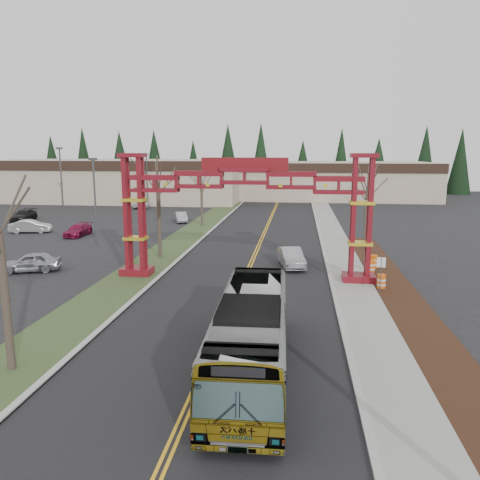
% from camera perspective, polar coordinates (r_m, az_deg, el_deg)
% --- Properties ---
extents(ground, '(200.00, 200.00, 0.00)m').
position_cam_1_polar(ground, '(17.29, -6.82, -20.68)').
color(ground, black).
rests_on(ground, ground).
extents(road, '(12.00, 110.00, 0.02)m').
position_cam_1_polar(road, '(40.48, 1.69, -2.11)').
color(road, black).
rests_on(road, ground).
extents(lane_line_left, '(0.12, 100.00, 0.01)m').
position_cam_1_polar(lane_line_left, '(40.49, 1.52, -2.09)').
color(lane_line_left, gold).
rests_on(lane_line_left, road).
extents(lane_line_right, '(0.12, 100.00, 0.01)m').
position_cam_1_polar(lane_line_right, '(40.47, 1.86, -2.10)').
color(lane_line_right, gold).
rests_on(lane_line_right, road).
extents(curb_right, '(0.30, 110.00, 0.15)m').
position_cam_1_polar(curb_right, '(40.37, 10.42, -2.23)').
color(curb_right, '#ADADA7').
rests_on(curb_right, ground).
extents(sidewalk_right, '(2.60, 110.00, 0.14)m').
position_cam_1_polar(sidewalk_right, '(40.48, 12.47, -2.27)').
color(sidewalk_right, gray).
rests_on(sidewalk_right, ground).
extents(landscape_strip, '(2.60, 50.00, 0.12)m').
position_cam_1_polar(landscape_strip, '(26.68, 21.03, -9.58)').
color(landscape_strip, black).
rests_on(landscape_strip, ground).
extents(grass_median, '(4.00, 110.00, 0.08)m').
position_cam_1_polar(grass_median, '(41.98, -9.25, -1.74)').
color(grass_median, '#324A25').
rests_on(grass_median, ground).
extents(curb_left, '(0.30, 110.00, 0.15)m').
position_cam_1_polar(curb_left, '(41.49, -6.80, -1.78)').
color(curb_left, '#ADADA7').
rests_on(curb_left, ground).
extents(gateway_arch, '(18.20, 1.60, 8.90)m').
position_cam_1_polar(gateway_arch, '(32.65, 0.56, 5.43)').
color(gateway_arch, maroon).
rests_on(gateway_arch, ground).
extents(retail_building_west, '(46.00, 22.30, 7.50)m').
position_cam_1_polar(retail_building_west, '(92.77, -14.30, 7.14)').
color(retail_building_west, tan).
rests_on(retail_building_west, ground).
extents(retail_building_east, '(38.00, 20.30, 7.00)m').
position_cam_1_polar(retail_building_east, '(94.62, 11.03, 7.19)').
color(retail_building_east, tan).
rests_on(retail_building_east, ground).
extents(conifer_treeline, '(116.10, 5.60, 13.00)m').
position_cam_1_polar(conifer_treeline, '(106.39, 5.35, 9.31)').
color(conifer_treeline, black).
rests_on(conifer_treeline, ground).
extents(transit_bus, '(3.14, 11.89, 3.29)m').
position_cam_1_polar(transit_bus, '(19.49, 1.38, -11.42)').
color(transit_bus, '#A8ABB0').
rests_on(transit_bus, ground).
extents(silver_sedan, '(2.47, 4.77, 1.50)m').
position_cam_1_polar(silver_sedan, '(37.22, 6.27, -2.15)').
color(silver_sedan, '#A5A8AD').
rests_on(silver_sedan, ground).
extents(parked_car_near_a, '(4.71, 3.07, 1.49)m').
position_cam_1_polar(parked_car_near_a, '(38.92, -24.16, -2.47)').
color(parked_car_near_a, '#A1A2A8').
rests_on(parked_car_near_a, ground).
extents(parked_car_near_b, '(4.66, 2.57, 1.45)m').
position_cam_1_polar(parked_car_near_b, '(57.71, -24.16, 1.53)').
color(parked_car_near_b, silver).
rests_on(parked_car_near_b, ground).
extents(parked_car_mid_a, '(1.79, 4.38, 1.27)m').
position_cam_1_polar(parked_car_mid_a, '(53.63, -19.14, 1.15)').
color(parked_car_mid_a, maroon).
rests_on(parked_car_mid_a, ground).
extents(parked_car_far_a, '(2.61, 4.14, 1.29)m').
position_cam_1_polar(parked_car_far_a, '(61.21, -7.18, 2.78)').
color(parked_car_far_a, '#B3B4BB').
rests_on(parked_car_far_a, ground).
extents(parked_car_far_b, '(3.82, 5.81, 1.48)m').
position_cam_1_polar(parked_car_far_b, '(78.12, -11.95, 4.41)').
color(parked_car_far_b, white).
rests_on(parked_car_far_b, ground).
extents(parked_car_far_c, '(2.74, 5.29, 1.47)m').
position_cam_1_polar(parked_car_far_c, '(68.09, -24.86, 2.75)').
color(parked_car_far_c, black).
rests_on(parked_car_far_c, ground).
extents(bare_tree_median_mid, '(3.48, 3.48, 8.75)m').
position_cam_1_polar(bare_tree_median_mid, '(40.01, -9.98, 6.84)').
color(bare_tree_median_mid, '#382D26').
rests_on(bare_tree_median_mid, ground).
extents(bare_tree_median_far, '(3.00, 3.00, 6.92)m').
position_cam_1_polar(bare_tree_median_far, '(57.25, -4.72, 6.58)').
color(bare_tree_median_far, '#382D26').
rests_on(bare_tree_median_far, ground).
extents(bare_tree_right_far, '(3.37, 3.37, 7.81)m').
position_cam_1_polar(bare_tree_right_far, '(44.72, 15.27, 5.92)').
color(bare_tree_right_far, '#382D26').
rests_on(bare_tree_right_far, ground).
extents(light_pole_near, '(0.73, 0.37, 8.43)m').
position_cam_1_polar(light_pole_near, '(46.71, -17.28, 5.17)').
color(light_pole_near, '#3F3F44').
rests_on(light_pole_near, ground).
extents(light_pole_mid, '(0.83, 0.42, 9.62)m').
position_cam_1_polar(light_pole_mid, '(71.10, -20.97, 7.24)').
color(light_pole_mid, '#3F3F44').
rests_on(light_pole_mid, ground).
extents(light_pole_far, '(0.75, 0.38, 8.67)m').
position_cam_1_polar(light_pole_far, '(78.60, -11.27, 7.60)').
color(light_pole_far, '#3F3F44').
rests_on(light_pole_far, ground).
extents(street_sign, '(0.54, 0.11, 2.38)m').
position_cam_1_polar(street_sign, '(31.21, 16.81, -3.24)').
color(street_sign, '#3F3F44').
rests_on(street_sign, ground).
extents(barrel_south, '(0.56, 0.56, 1.04)m').
position_cam_1_polar(barrel_south, '(32.39, 16.86, -4.92)').
color(barrel_south, '#E95C0C').
rests_on(barrel_south, ground).
extents(barrel_mid, '(0.57, 0.57, 1.05)m').
position_cam_1_polar(barrel_mid, '(36.40, 15.68, -3.15)').
color(barrel_mid, '#E95C0C').
rests_on(barrel_mid, ground).
extents(barrel_north, '(0.59, 0.59, 1.08)m').
position_cam_1_polar(barrel_north, '(37.93, 16.00, -2.58)').
color(barrel_north, '#E95C0C').
rests_on(barrel_north, ground).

